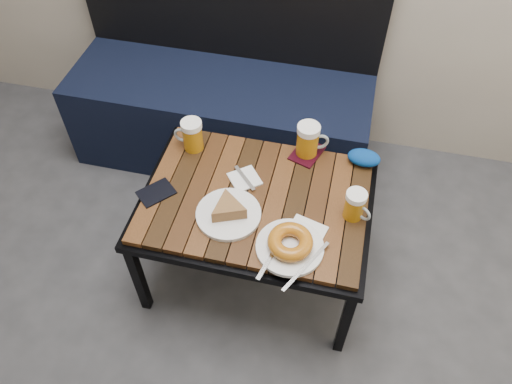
% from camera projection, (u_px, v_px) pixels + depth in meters
% --- Properties ---
extents(bench, '(1.40, 0.50, 0.95)m').
position_uv_depth(bench, '(222.00, 108.00, 2.42)').
color(bench, black).
rests_on(bench, ground).
extents(cafe_table, '(0.84, 0.62, 0.47)m').
position_uv_depth(cafe_table, '(256.00, 205.00, 1.83)').
color(cafe_table, black).
rests_on(cafe_table, ground).
extents(beer_mug_left, '(0.12, 0.08, 0.13)m').
position_uv_depth(beer_mug_left, '(192.00, 135.00, 1.92)').
color(beer_mug_left, '#AF700E').
rests_on(beer_mug_left, cafe_table).
extents(beer_mug_centre, '(0.13, 0.11, 0.14)m').
position_uv_depth(beer_mug_centre, '(308.00, 140.00, 1.89)').
color(beer_mug_centre, '#AF700E').
rests_on(beer_mug_centre, cafe_table).
extents(beer_mug_right, '(0.11, 0.10, 0.12)m').
position_uv_depth(beer_mug_right, '(355.00, 205.00, 1.70)').
color(beer_mug_right, '#AF700E').
rests_on(beer_mug_right, cafe_table).
extents(plate_pie, '(0.23, 0.23, 0.06)m').
position_uv_depth(plate_pie, '(228.00, 211.00, 1.73)').
color(plate_pie, white).
rests_on(plate_pie, cafe_table).
extents(plate_bagel, '(0.24, 0.29, 0.06)m').
position_uv_depth(plate_bagel, '(290.00, 244.00, 1.64)').
color(plate_bagel, white).
rests_on(plate_bagel, cafe_table).
extents(napkin_left, '(0.15, 0.15, 0.01)m').
position_uv_depth(napkin_left, '(245.00, 179.00, 1.85)').
color(napkin_left, white).
rests_on(napkin_left, cafe_table).
extents(napkin_right, '(0.15, 0.13, 0.01)m').
position_uv_depth(napkin_right, '(306.00, 232.00, 1.70)').
color(napkin_right, white).
rests_on(napkin_right, cafe_table).
extents(passport_navy, '(0.15, 0.15, 0.01)m').
position_uv_depth(passport_navy, '(156.00, 193.00, 1.81)').
color(passport_navy, black).
rests_on(passport_navy, cafe_table).
extents(passport_burgundy, '(0.14, 0.16, 0.01)m').
position_uv_depth(passport_burgundy, '(307.00, 153.00, 1.94)').
color(passport_burgundy, black).
rests_on(passport_burgundy, cafe_table).
extents(knit_pouch, '(0.13, 0.09, 0.05)m').
position_uv_depth(knit_pouch, '(364.00, 158.00, 1.89)').
color(knit_pouch, '#050A8E').
rests_on(knit_pouch, cafe_table).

